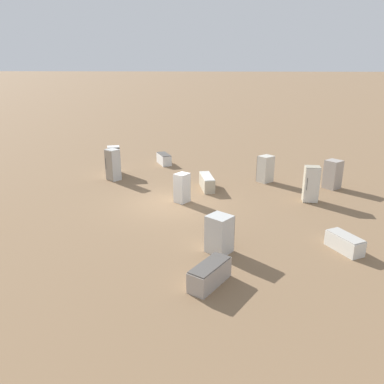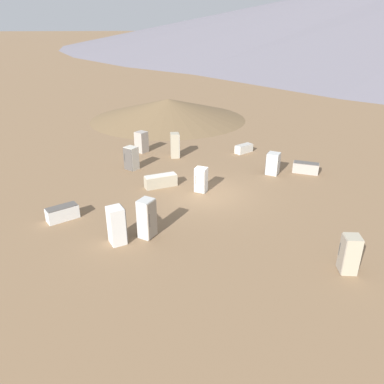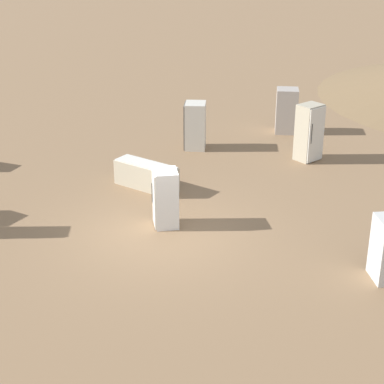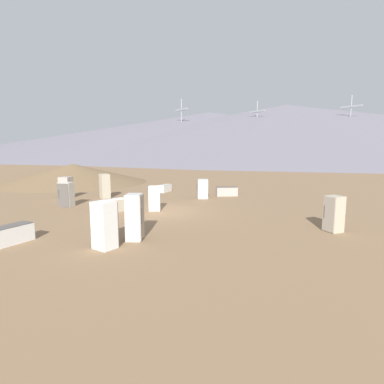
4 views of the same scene
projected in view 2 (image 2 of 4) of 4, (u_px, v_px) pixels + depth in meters
name	position (u px, v px, depth m)	size (l,w,h in m)	color
ground_plane	(208.00, 194.00, 21.50)	(1000.00, 1000.00, 0.00)	#846647
dirt_mound	(168.00, 109.00, 37.90)	(15.72, 15.72, 2.03)	brown
power_pylon_3	(358.00, 23.00, 134.14)	(10.12, 3.47, 28.91)	gray
discarded_fridge_0	(62.00, 213.00, 18.56)	(1.27, 1.64, 0.72)	white
discarded_fridge_1	(131.00, 158.00, 24.83)	(1.02, 1.03, 1.54)	beige
discarded_fridge_2	(117.00, 225.00, 16.38)	(0.90, 0.89, 1.74)	white
discarded_fridge_3	(175.00, 145.00, 27.02)	(0.73, 0.64, 1.79)	#B2A88E
discarded_fridge_4	(147.00, 218.00, 16.86)	(0.94, 0.93, 1.84)	silver
discarded_fridge_5	(349.00, 254.00, 14.48)	(0.76, 0.76, 1.58)	#B2A88E
discarded_fridge_6	(273.00, 164.00, 24.10)	(1.08, 1.08, 1.40)	silver
discarded_fridge_7	(244.00, 149.00, 28.26)	(1.23, 1.51, 0.61)	silver
discarded_fridge_8	(161.00, 181.00, 22.29)	(1.03, 2.01, 0.75)	#B2A88E
discarded_fridge_9	(306.00, 168.00, 24.37)	(1.31, 1.71, 0.71)	#A89E93
discarded_fridge_10	(201.00, 180.00, 21.50)	(0.84, 0.86, 1.46)	white
discarded_fridge_11	(141.00, 142.00, 28.17)	(1.08, 1.07, 1.57)	#A89E93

